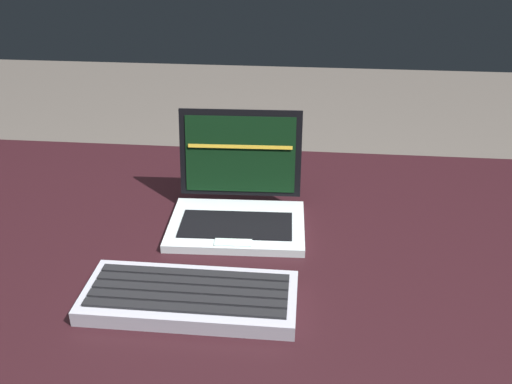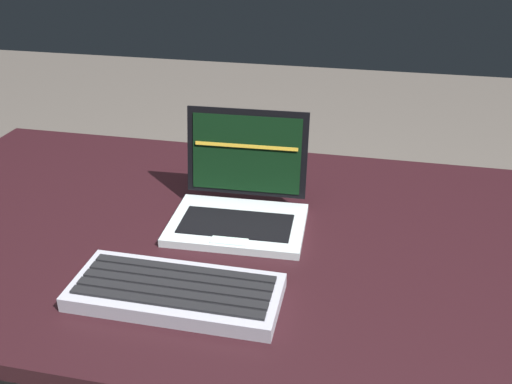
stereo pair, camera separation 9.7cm
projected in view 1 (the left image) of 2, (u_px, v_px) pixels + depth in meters
desk at (229, 289)px, 1.07m from camera, size 1.38×0.77×0.75m
laptop_front at (238, 203)px, 1.02m from camera, size 0.25×0.21×0.19m
external_keyboard at (190, 297)px, 0.82m from camera, size 0.32×0.13×0.03m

